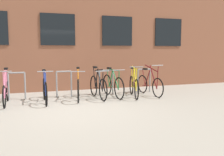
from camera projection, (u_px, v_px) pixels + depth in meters
ground_plane at (73, 110)px, 6.58m from camera, size 42.00×42.00×0.00m
storefront_building at (50, 27)px, 12.53m from camera, size 28.00×6.95×5.54m
bike_rack at (64, 81)px, 8.32m from camera, size 6.54×0.05×0.90m
bicycle_blue at (45, 90)px, 7.47m from camera, size 0.44×1.70×1.02m
bicycle_pink at (6, 91)px, 7.24m from camera, size 0.44×1.68×1.08m
bicycle_maroon at (150, 84)px, 8.74m from camera, size 0.44×1.71×1.11m
bicycle_green at (113, 85)px, 8.41m from camera, size 0.44×1.73×1.01m
bicycle_orange at (78, 87)px, 7.94m from camera, size 0.49×1.69×1.05m
bicycle_yellow at (134, 85)px, 8.42m from camera, size 0.55×1.67×1.09m
bicycle_black at (98, 86)px, 8.14m from camera, size 0.44×1.68×1.06m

